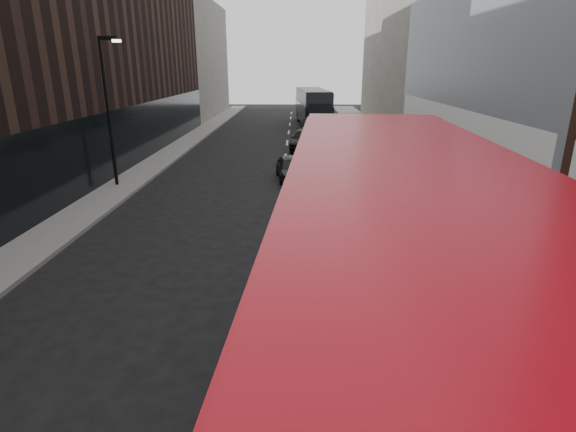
# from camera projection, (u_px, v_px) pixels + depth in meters

# --- Properties ---
(sidewalk_right) EXTENTS (3.00, 80.00, 0.15)m
(sidewalk_right) POSITION_uv_depth(u_px,v_px,m) (400.00, 160.00, 29.04)
(sidewalk_right) COLOR slate
(sidewalk_right) RESTS_ON ground
(sidewalk_left) EXTENTS (2.00, 80.00, 0.15)m
(sidewalk_left) POSITION_uv_depth(u_px,v_px,m) (163.00, 159.00, 29.35)
(sidewalk_left) COLOR slate
(sidewalk_left) RESTS_ON ground
(building_victorian) EXTENTS (6.50, 24.00, 21.00)m
(building_victorian) POSITION_uv_depth(u_px,v_px,m) (406.00, 25.00, 43.93)
(building_victorian) COLOR slate
(building_victorian) RESTS_ON ground
(building_left_mid) EXTENTS (5.00, 24.00, 14.00)m
(building_left_mid) POSITION_uv_depth(u_px,v_px,m) (125.00, 49.00, 31.96)
(building_left_mid) COLOR black
(building_left_mid) RESTS_ON ground
(building_left_far) EXTENTS (5.00, 20.00, 13.00)m
(building_left_far) POSITION_uv_depth(u_px,v_px,m) (194.00, 60.00, 52.98)
(building_left_far) COLOR slate
(building_left_far) RESTS_ON ground
(street_lamp) EXTENTS (1.06, 0.22, 7.00)m
(street_lamp) POSITION_uv_depth(u_px,v_px,m) (109.00, 103.00, 21.42)
(street_lamp) COLOR black
(street_lamp) RESTS_ON sidewalk_left
(red_bus) EXTENTS (3.53, 12.19, 4.87)m
(red_bus) POSITION_uv_depth(u_px,v_px,m) (408.00, 371.00, 4.87)
(red_bus) COLOR #AB0A17
(red_bus) RESTS_ON ground
(grey_bus) EXTENTS (3.55, 11.33, 3.61)m
(grey_bus) POSITION_uv_depth(u_px,v_px,m) (313.00, 106.00, 45.72)
(grey_bus) COLOR black
(grey_bus) RESTS_ON ground
(car_a) EXTENTS (1.96, 3.91, 1.28)m
(car_a) POSITION_uv_depth(u_px,v_px,m) (291.00, 168.00, 24.11)
(car_a) COLOR black
(car_a) RESTS_ON ground
(car_b) EXTENTS (1.51, 4.09, 1.34)m
(car_b) POSITION_uv_depth(u_px,v_px,m) (317.00, 153.00, 28.07)
(car_b) COLOR #95979D
(car_b) RESTS_ON ground
(car_c) EXTENTS (2.29, 4.92, 1.39)m
(car_c) POSITION_uv_depth(u_px,v_px,m) (304.00, 140.00, 32.88)
(car_c) COLOR black
(car_c) RESTS_ON ground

